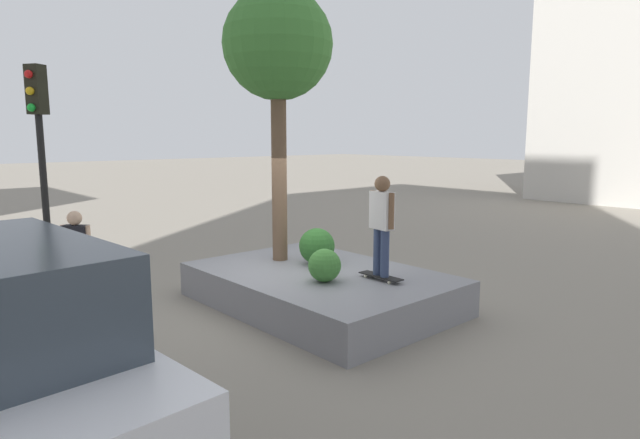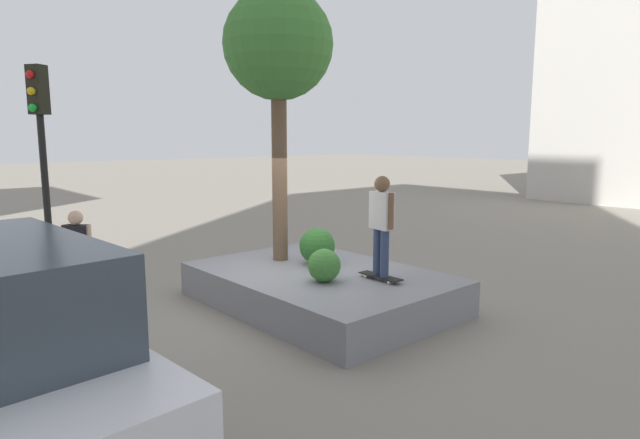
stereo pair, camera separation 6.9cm
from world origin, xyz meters
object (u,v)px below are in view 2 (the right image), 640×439
object	(u,v)px
planter_ledge	(320,288)
skateboarder	(382,219)
plaza_tree	(278,49)
skateboard	(381,277)
traffic_light_corner	(41,140)
pedestrian_crossing	(78,249)

from	to	relation	value
planter_ledge	skateboarder	world-z (taller)	skateboarder
planter_ledge	skateboarder	distance (m)	1.72
planter_ledge	plaza_tree	bearing A→B (deg)	-1.93
plaza_tree	skateboard	size ratio (longest dim) A/B	6.10
skateboarder	traffic_light_corner	world-z (taller)	traffic_light_corner
plaza_tree	skateboard	xyz separation A→B (m)	(-2.24, -0.32, -3.78)
plaza_tree	skateboarder	size ratio (longest dim) A/B	3.04
traffic_light_corner	planter_ledge	bearing A→B (deg)	-138.58
planter_ledge	traffic_light_corner	size ratio (longest dim) A/B	1.06
planter_ledge	skateboard	distance (m)	1.18
plaza_tree	pedestrian_crossing	bearing A→B (deg)	59.40
skateboard	pedestrian_crossing	size ratio (longest dim) A/B	0.50
skateboard	traffic_light_corner	world-z (taller)	traffic_light_corner
skateboard	pedestrian_crossing	bearing A→B (deg)	39.87
skateboard	skateboarder	distance (m)	0.94
pedestrian_crossing	planter_ledge	bearing A→B (deg)	-134.55
plaza_tree	traffic_light_corner	xyz separation A→B (m)	(2.56, 3.33, -1.60)
skateboard	skateboarder	bearing A→B (deg)	180.00
plaza_tree	skateboard	distance (m)	4.40
skateboarder	pedestrian_crossing	world-z (taller)	skateboarder
planter_ledge	pedestrian_crossing	world-z (taller)	pedestrian_crossing
traffic_light_corner	pedestrian_crossing	xyz separation A→B (m)	(-0.74, -0.26, -1.90)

